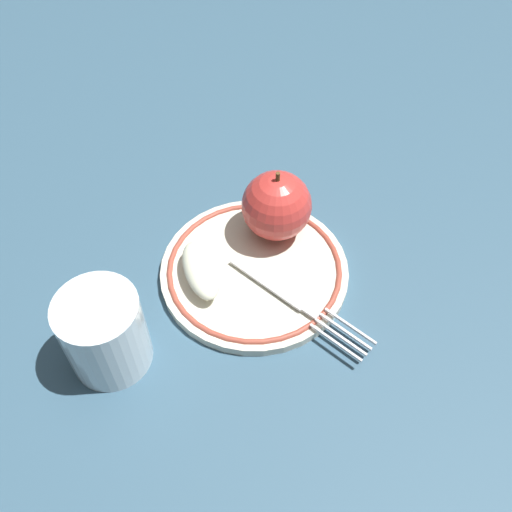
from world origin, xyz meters
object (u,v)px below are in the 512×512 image
Objects in this scene: apple_red_whole at (277,206)px; drinking_glass at (104,333)px; plate at (256,272)px; apple_slice_front at (201,270)px; fork at (293,300)px.

apple_red_whole reaches higher than drinking_glass.
apple_slice_front reaches higher than plate.
fork is (-0.08, -0.05, -0.01)m from apple_slice_front.
fork is 2.01× the size of drinking_glass.
drinking_glass is (0.07, 0.17, 0.03)m from fork.
plate is at bearing 172.97° from fork.
drinking_glass is at bearing -63.08° from apple_slice_front.
apple_red_whole is 0.10m from fork.
apple_slice_front is 0.44× the size of fork.
plate is 0.06m from fork.
plate is 1.15× the size of fork.
plate is 2.61× the size of apple_slice_front.
plate is 0.17m from drinking_glass.
apple_slice_front reaches higher than fork.
apple_red_whole is at bearing -85.71° from drinking_glass.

